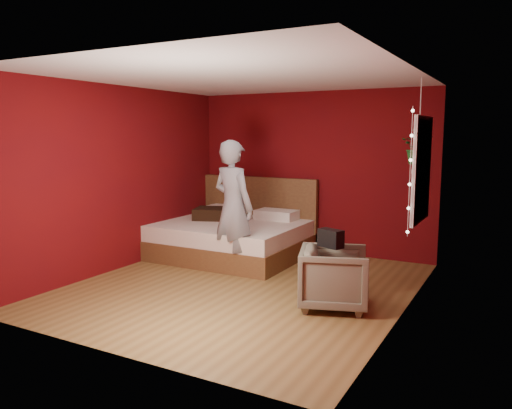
% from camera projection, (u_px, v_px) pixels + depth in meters
% --- Properties ---
extents(floor, '(4.50, 4.50, 0.00)m').
position_uv_depth(floor, '(243.00, 286.00, 6.34)').
color(floor, olive).
rests_on(floor, ground).
extents(room_walls, '(4.04, 4.54, 2.62)m').
position_uv_depth(room_walls, '(242.00, 154.00, 6.11)').
color(room_walls, '#5B090A').
rests_on(room_walls, ground).
extents(window, '(0.05, 0.97, 1.27)m').
position_uv_depth(window, '(421.00, 169.00, 5.98)').
color(window, white).
rests_on(window, room_walls).
extents(fairy_lights, '(0.04, 0.04, 1.45)m').
position_uv_depth(fairy_lights, '(410.00, 172.00, 5.54)').
color(fairy_lights, silver).
rests_on(fairy_lights, room_walls).
extents(bed, '(2.18, 1.85, 1.20)m').
position_uv_depth(bed, '(235.00, 236.00, 7.95)').
color(bed, brown).
rests_on(bed, ground).
extents(person, '(0.76, 0.60, 1.85)m').
position_uv_depth(person, '(233.00, 207.00, 6.86)').
color(person, gray).
rests_on(person, ground).
extents(armchair, '(0.94, 0.93, 0.68)m').
position_uv_depth(armchair, '(334.00, 278.00, 5.53)').
color(armchair, '#6C6A55').
rests_on(armchair, ground).
extents(handbag, '(0.31, 0.23, 0.20)m').
position_uv_depth(handbag, '(331.00, 238.00, 5.51)').
color(handbag, black).
rests_on(handbag, armchair).
extents(throw_pillow, '(0.65, 0.65, 0.18)m').
position_uv_depth(throw_pillow, '(211.00, 213.00, 8.16)').
color(throw_pillow, black).
rests_on(throw_pillow, bed).
extents(hanging_plant, '(0.43, 0.39, 1.05)m').
position_uv_depth(hanging_plant, '(419.00, 147.00, 6.18)').
color(hanging_plant, silver).
rests_on(hanging_plant, room_walls).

